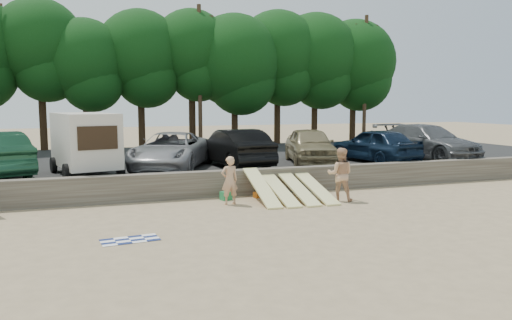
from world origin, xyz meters
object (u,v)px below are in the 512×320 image
at_px(car_5, 375,145).
at_px(beachgoer_b, 340,174).
at_px(box_trailer, 85,140).
at_px(car_3, 235,148).
at_px(car_2, 171,151).
at_px(beachgoer_a, 229,180).
at_px(car_4, 310,145).
at_px(car_6, 427,142).
at_px(cooler, 226,196).

height_order(car_5, beachgoer_b, car_5).
distance_m(box_trailer, beachgoer_b, 10.24).
height_order(box_trailer, beachgoer_b, box_trailer).
bearing_deg(car_3, car_2, -10.87).
relative_size(car_2, beachgoer_a, 3.34).
bearing_deg(beachgoer_a, car_4, -144.04).
xyz_separation_m(car_5, car_6, (3.34, 0.37, 0.05)).
distance_m(beachgoer_b, cooler, 4.30).
xyz_separation_m(box_trailer, car_6, (16.76, 0.27, -0.51)).
bearing_deg(car_5, cooler, 10.95).
relative_size(car_2, car_3, 1.11).
distance_m(car_3, beachgoer_b, 6.00).
height_order(car_4, car_6, car_6).
relative_size(beachgoer_b, cooler, 5.17).
distance_m(car_2, beachgoer_b, 7.81).
relative_size(car_3, car_5, 1.06).
xyz_separation_m(car_5, beachgoer_a, (-8.62, -4.29, -0.67)).
bearing_deg(car_3, beachgoer_a, 65.47).
bearing_deg(car_2, box_trailer, -145.07).
bearing_deg(car_4, box_trailer, -162.02).
height_order(car_6, beachgoer_a, car_6).
xyz_separation_m(car_3, beachgoer_b, (2.40, -5.47, -0.57)).
relative_size(car_3, car_4, 1.03).
bearing_deg(beachgoer_b, car_5, -105.02).
xyz_separation_m(car_4, car_6, (6.52, -0.28, 0.03)).
bearing_deg(car_5, box_trailer, -11.63).
bearing_deg(beachgoer_b, box_trailer, -2.09).
relative_size(beachgoer_a, cooler, 4.55).
xyz_separation_m(car_2, cooler, (1.33, -4.24, -1.34)).
bearing_deg(box_trailer, car_3, -9.67).
distance_m(car_2, beachgoer_a, 5.24).
distance_m(car_5, car_6, 3.36).
xyz_separation_m(car_4, beachgoer_b, (-1.40, -5.62, -0.57)).
distance_m(car_6, cooler, 12.56).
xyz_separation_m(car_3, car_4, (3.80, 0.15, -0.00)).
relative_size(car_6, cooler, 16.04).
bearing_deg(car_4, car_3, -162.87).
xyz_separation_m(car_2, car_3, (2.88, -0.26, 0.05)).
height_order(beachgoer_b, cooler, beachgoer_b).
bearing_deg(beachgoer_a, car_5, -159.86).
bearing_deg(car_3, car_6, 173.61).
bearing_deg(car_6, beachgoer_b, -155.19).
relative_size(box_trailer, car_6, 0.70).
height_order(car_6, beachgoer_b, car_6).
bearing_deg(car_5, car_6, 175.12).
distance_m(car_3, car_4, 3.80).
relative_size(car_5, beachgoer_a, 2.83).
xyz_separation_m(car_3, car_6, (10.32, -0.13, 0.03)).
height_order(car_2, beachgoer_b, car_2).
distance_m(car_4, car_5, 3.25).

